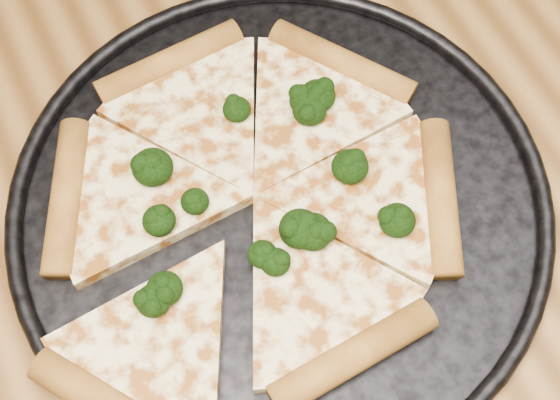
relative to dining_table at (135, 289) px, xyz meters
name	(u,v)px	position (x,y,z in m)	size (l,w,h in m)	color
dining_table	(135,289)	(0.00, 0.00, 0.00)	(1.20, 0.90, 0.75)	brown
pizza_pan	(280,205)	(0.12, -0.03, 0.10)	(0.39, 0.39, 0.02)	black
pizza	(249,204)	(0.10, -0.02, 0.11)	(0.34, 0.30, 0.02)	#FFEA9C
broccoli_florets	(269,186)	(0.11, -0.02, 0.12)	(0.20, 0.16, 0.02)	black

